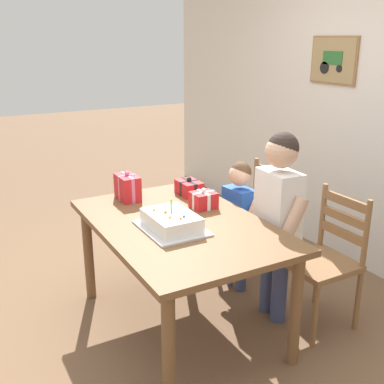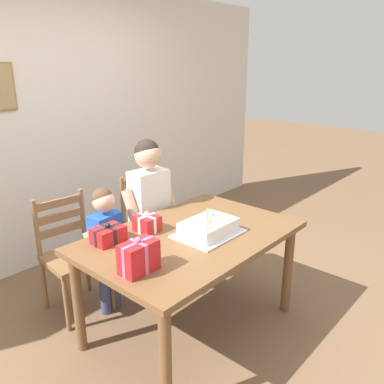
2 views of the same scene
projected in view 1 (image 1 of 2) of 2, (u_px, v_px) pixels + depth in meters
name	position (u px, v px, depth m)	size (l,w,h in m)	color
ground_plane	(180.00, 325.00, 3.20)	(20.00, 20.00, 0.00)	brown
back_wall	(384.00, 115.00, 3.62)	(6.40, 0.11, 2.60)	silver
dining_table	(180.00, 236.00, 2.99)	(1.49, 0.98, 0.76)	brown
birthday_cake	(171.00, 222.00, 2.84)	(0.44, 0.34, 0.19)	silver
gift_box_red_large	(128.00, 187.00, 3.35)	(0.22, 0.13, 0.21)	red
gift_box_beside_cake	(189.00, 188.00, 3.47)	(0.21, 0.15, 0.14)	red
gift_box_corner_small	(204.00, 200.00, 3.20)	(0.15, 0.16, 0.15)	red
chair_left	(251.00, 220.00, 3.79)	(0.46, 0.46, 0.92)	brown
chair_right	(324.00, 260.00, 3.11)	(0.42, 0.42, 0.92)	brown
child_older	(278.00, 209.00, 3.08)	(0.49, 0.28, 1.31)	#38426B
child_younger	(238.00, 214.00, 3.51)	(0.38, 0.22, 1.02)	#38426B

